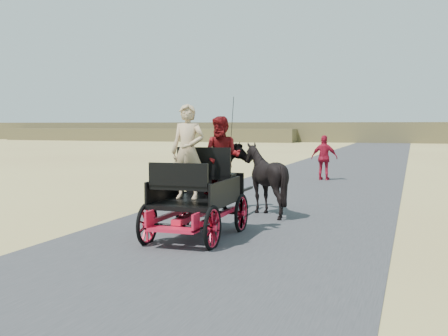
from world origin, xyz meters
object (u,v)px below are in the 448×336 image
(horse_right, at_px, (265,179))
(pedestrian, at_px, (324,158))
(carriage, at_px, (197,218))
(horse_left, at_px, (221,178))

(horse_right, xyz_separation_m, pedestrian, (0.08, 8.72, 0.01))
(pedestrian, bearing_deg, horse_right, 93.59)
(carriage, xyz_separation_m, pedestrian, (0.63, 11.72, 0.50))
(horse_left, distance_m, horse_right, 1.10)
(carriage, relative_size, horse_right, 1.41)
(horse_right, bearing_deg, pedestrian, -90.53)
(horse_right, relative_size, pedestrian, 0.98)
(carriage, bearing_deg, horse_left, 100.39)
(carriage, bearing_deg, horse_right, 79.61)
(horse_left, relative_size, pedestrian, 1.16)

